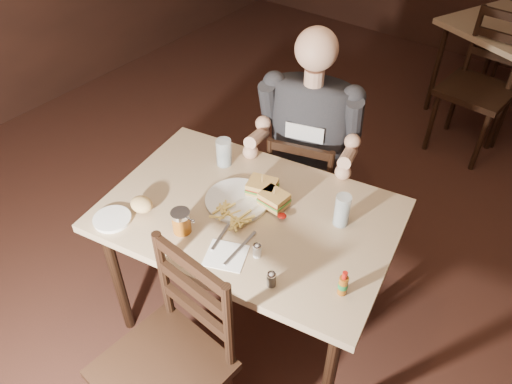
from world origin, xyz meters
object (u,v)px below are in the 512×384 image
Objects in this scene: main_table at (249,225)px; diner at (309,122)px; glass_left at (224,152)px; side_plate at (112,220)px; hot_sauce at (343,283)px; syrup_dispenser at (181,222)px; bg_chair_near at (477,90)px; chair_far at (305,189)px; chair_near at (162,370)px; glass_right at (342,210)px; bg_table at (510,38)px; dinner_plate at (237,201)px.

main_table is 0.62m from diner.
diner reaches higher than glass_left.
glass_left is at bearing 78.39° from side_plate.
syrup_dispenser is (-0.68, -0.12, -0.00)m from hot_sauce.
syrup_dispenser is (0.15, -0.45, -0.02)m from glass_left.
bg_chair_near is 1.68m from diner.
chair_far is 7.36× the size of hot_sauce.
syrup_dispenser is at bearing 26.71° from side_plate.
chair_far is at bearing 102.30° from chair_near.
glass_right reaches higher than hot_sauce.
glass_left reaches higher than main_table.
bg_chair_near is at bearing 69.14° from syrup_dispenser.
bg_table is 3.81× the size of dinner_plate.
glass_left reaches higher than syrup_dispenser.
chair_far is 3.04× the size of dinner_plate.
side_plate is (-0.33, -1.02, 0.36)m from chair_far.
syrup_dispenser is (-0.07, -0.84, -0.07)m from diner.
glass_left reaches higher than side_plate.
bg_chair_near reaches higher than glass_left.
main_table is 13.07× the size of syrup_dispenser.
diner reaches higher than glass_right.
side_plate is (-0.74, -3.11, 0.10)m from bg_table.
bg_chair_near is 9.41× the size of syrup_dispenser.
hot_sauce is at bearing -13.65° from dinner_plate.
dinner_plate is (-0.39, -2.15, 0.29)m from bg_chair_near.
chair_far is (-0.41, -2.09, -0.26)m from bg_table.
main_table is at bearing 101.52° from chair_near.
syrup_dispenser reaches higher than dinner_plate.
chair_near is 7.02× the size of glass_left.
glass_right is (0.35, 0.18, 0.15)m from main_table.
glass_left is at bearing 118.79° from chair_near.
bg_table is at bearing 83.41° from main_table.
hot_sauce is at bearing -80.06° from bg_chair_near.
glass_left is (-0.22, -0.39, -0.06)m from diner.
glass_left reaches higher than dinner_plate.
glass_left is (-0.30, 0.19, 0.15)m from main_table.
bg_table is at bearing 76.27° from glass_left.
glass_left is (-0.39, 0.85, 0.36)m from chair_near.
glass_right is at bearing 36.74° from side_plate.
glass_right is 0.36m from hot_sauce.
syrup_dispenser reaches higher than bg_table.
hot_sauce is (0.61, -0.15, 0.05)m from dinner_plate.
bg_table is 3.02m from syrup_dispenser.
dinner_plate is at bearing -38.24° from glass_left.
bg_chair_near is at bearing 72.66° from glass_left.
bg_table is 10.01× the size of syrup_dispenser.
glass_left reaches higher than chair_far.
hot_sauce is (0.22, -2.85, 0.15)m from bg_table.
side_plate is (-0.77, -0.57, -0.07)m from glass_right.
hot_sauce reaches higher than dinner_plate.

